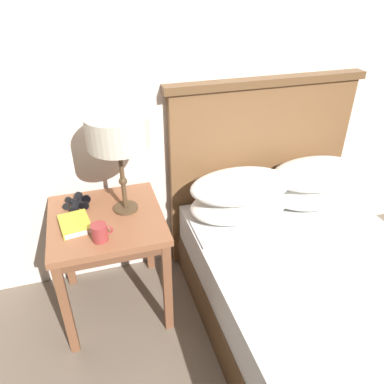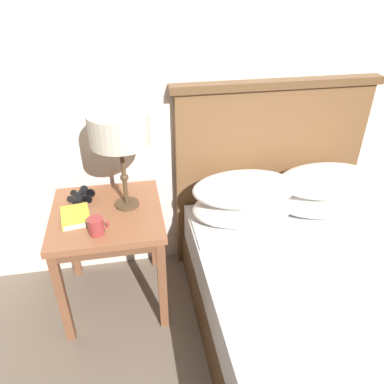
{
  "view_description": "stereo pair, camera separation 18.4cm",
  "coord_description": "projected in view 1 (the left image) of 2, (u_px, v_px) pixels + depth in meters",
  "views": [
    {
      "loc": [
        -0.66,
        -0.95,
        1.75
      ],
      "look_at": [
        -0.17,
        0.65,
        0.73
      ],
      "focal_mm": 35.0,
      "sensor_mm": 36.0,
      "label": 1
    },
    {
      "loc": [
        -0.48,
        -0.99,
        1.75
      ],
      "look_at": [
        -0.17,
        0.65,
        0.73
      ],
      "focal_mm": 35.0,
      "sensor_mm": 36.0,
      "label": 2
    }
  ],
  "objects": [
    {
      "name": "bed",
      "position": [
        324.0,
        296.0,
        1.91
      ],
      "size": [
        1.24,
        1.97,
        1.2
      ],
      "color": "#4E3520",
      "rests_on": "ground_plane"
    },
    {
      "name": "ground_plane",
      "position": [
        264.0,
        378.0,
        1.84
      ],
      "size": [
        20.0,
        20.0,
        0.0
      ],
      "primitive_type": "plane",
      "color": "#6B5B4C",
      "rests_on": "ground"
    },
    {
      "name": "binoculars_pair",
      "position": [
        77.0,
        203.0,
        2.01
      ],
      "size": [
        0.15,
        0.16,
        0.05
      ],
      "color": "black",
      "rests_on": "nightstand"
    },
    {
      "name": "table_lamp",
      "position": [
        118.0,
        134.0,
        1.77
      ],
      "size": [
        0.3,
        0.3,
        0.52
      ],
      "color": "#4C3823",
      "rests_on": "nightstand"
    },
    {
      "name": "wall_back",
      "position": [
        202.0,
        61.0,
        2.02
      ],
      "size": [
        8.0,
        0.06,
        2.6
      ],
      "color": "silver",
      "rests_on": "ground_plane"
    },
    {
      "name": "nightstand",
      "position": [
        108.0,
        230.0,
        1.98
      ],
      "size": [
        0.58,
        0.58,
        0.63
      ],
      "color": "brown",
      "rests_on": "ground_plane"
    },
    {
      "name": "book_on_nightstand",
      "position": [
        74.0,
        224.0,
        1.85
      ],
      "size": [
        0.17,
        0.2,
        0.03
      ],
      "color": "silver",
      "rests_on": "nightstand"
    },
    {
      "name": "coffee_mug",
      "position": [
        100.0,
        232.0,
        1.75
      ],
      "size": [
        0.1,
        0.08,
        0.08
      ],
      "color": "#993333",
      "rests_on": "nightstand"
    }
  ]
}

